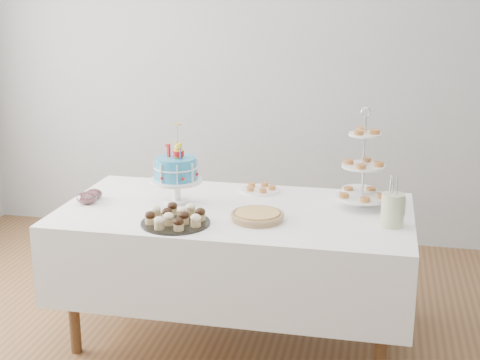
% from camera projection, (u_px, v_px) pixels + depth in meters
% --- Properties ---
extents(walls, '(5.04, 4.04, 2.70)m').
position_uv_depth(walls, '(222.00, 114.00, 3.23)').
color(walls, '#9DA0A2').
rests_on(walls, floor).
extents(table, '(1.92, 1.02, 0.77)m').
position_uv_depth(table, '(235.00, 247.00, 3.73)').
color(table, white).
rests_on(table, floor).
extents(birthday_cake, '(0.29, 0.29, 0.45)m').
position_uv_depth(birthday_cake, '(176.00, 182.00, 3.75)').
color(birthday_cake, white).
rests_on(birthday_cake, table).
extents(cupcake_tray, '(0.36, 0.36, 0.08)m').
position_uv_depth(cupcake_tray, '(175.00, 217.00, 3.42)').
color(cupcake_tray, black).
rests_on(cupcake_tray, table).
extents(pie, '(0.28, 0.28, 0.04)m').
position_uv_depth(pie, '(257.00, 216.00, 3.48)').
color(pie, tan).
rests_on(pie, table).
extents(tiered_stand, '(0.29, 0.29, 0.56)m').
position_uv_depth(tiered_stand, '(363.00, 167.00, 3.63)').
color(tiered_stand, silver).
rests_on(tiered_stand, table).
extents(plate_stack, '(0.20, 0.20, 0.08)m').
position_uv_depth(plate_stack, '(359.00, 195.00, 3.80)').
color(plate_stack, white).
rests_on(plate_stack, table).
extents(pastry_plate, '(0.24, 0.24, 0.04)m').
position_uv_depth(pastry_plate, '(260.00, 189.00, 4.00)').
color(pastry_plate, white).
rests_on(pastry_plate, table).
extents(jam_bowl_a, '(0.12, 0.12, 0.07)m').
position_uv_depth(jam_bowl_a, '(87.00, 198.00, 3.76)').
color(jam_bowl_a, silver).
rests_on(jam_bowl_a, table).
extents(jam_bowl_b, '(0.10, 0.10, 0.06)m').
position_uv_depth(jam_bowl_b, '(94.00, 194.00, 3.85)').
color(jam_bowl_b, silver).
rests_on(jam_bowl_b, table).
extents(utensil_pitcher, '(0.12, 0.12, 0.26)m').
position_uv_depth(utensil_pitcher, '(393.00, 209.00, 3.38)').
color(utensil_pitcher, white).
rests_on(utensil_pitcher, table).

